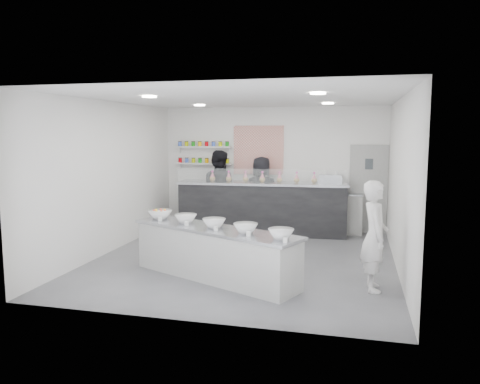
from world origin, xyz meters
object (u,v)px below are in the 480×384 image
espresso_ledge (335,213)px  espresso_machine (330,184)px  prep_counter (214,253)px  back_bar (262,208)px  staff_right (261,194)px  staff_left (218,190)px  woman_prep (375,236)px

espresso_ledge → espresso_machine: (-0.12, 0.00, 0.69)m
prep_counter → back_bar: bearing=112.9°
back_bar → staff_right: bearing=102.0°
staff_left → staff_right: staff_left is taller
staff_left → staff_right: size_ratio=1.08×
woman_prep → staff_right: bearing=26.8°
espresso_machine → staff_left: bearing=-175.4°
back_bar → woman_prep: (2.42, -3.50, 0.23)m
back_bar → staff_left: 1.24m
back_bar → woman_prep: 4.26m
back_bar → woman_prep: woman_prep is taller
espresso_machine → prep_counter: bearing=-112.2°
espresso_machine → staff_right: size_ratio=0.30×
prep_counter → espresso_ledge: bearing=90.7°
prep_counter → staff_left: (-1.06, 3.79, 0.55)m
prep_counter → staff_right: bearing=114.2°
prep_counter → staff_right: staff_right is taller
woman_prep → back_bar: bearing=28.0°
espresso_ledge → prep_counter: bearing=-113.7°
prep_counter → back_bar: (0.09, 3.54, 0.19)m
espresso_machine → staff_left: size_ratio=0.28×
woman_prep → staff_left: size_ratio=0.86×
espresso_ledge → staff_left: bearing=-175.6°
back_bar → staff_right: (-0.08, 0.29, 0.29)m
back_bar → staff_left: size_ratio=2.03×
espresso_ledge → woman_prep: 4.05m
prep_counter → back_bar: back_bar is taller
espresso_ledge → woman_prep: (0.76, -3.97, 0.36)m
espresso_machine → woman_prep: bearing=-77.5°
staff_left → espresso_ledge: bearing=-172.1°
prep_counter → back_bar: 3.55m
back_bar → staff_right: size_ratio=2.18×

